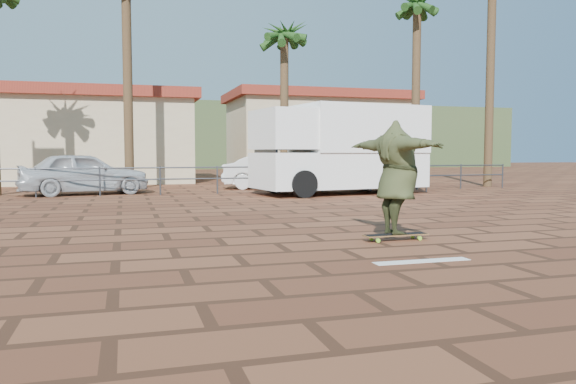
% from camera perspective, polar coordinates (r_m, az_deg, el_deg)
% --- Properties ---
extents(ground, '(120.00, 120.00, 0.00)m').
position_cam_1_polar(ground, '(8.72, 5.49, -5.81)').
color(ground, brown).
rests_on(ground, ground).
extents(paint_stripe, '(1.40, 0.22, 0.01)m').
position_cam_1_polar(paint_stripe, '(7.96, 13.45, -6.84)').
color(paint_stripe, white).
rests_on(paint_stripe, ground).
extents(guardrail, '(24.06, 0.06, 1.00)m').
position_cam_1_polar(guardrail, '(20.25, -7.20, 1.74)').
color(guardrail, '#47494F').
rests_on(guardrail, ground).
extents(palm_center, '(2.40, 2.40, 7.75)m').
position_cam_1_polar(palm_center, '(24.89, -0.38, 15.35)').
color(palm_center, brown).
rests_on(palm_center, ground).
extents(palm_right, '(2.40, 2.40, 9.05)m').
position_cam_1_polar(palm_right, '(25.86, 12.99, 17.59)').
color(palm_right, brown).
rests_on(palm_right, ground).
extents(building_west, '(12.60, 7.60, 4.50)m').
position_cam_1_polar(building_west, '(30.12, -21.72, 5.29)').
color(building_west, beige).
rests_on(building_west, ground).
extents(building_east, '(10.60, 6.60, 5.00)m').
position_cam_1_polar(building_east, '(33.90, 3.02, 5.84)').
color(building_east, beige).
rests_on(building_east, ground).
extents(hill_front, '(70.00, 18.00, 6.00)m').
position_cam_1_polar(hill_front, '(58.08, -13.19, 5.46)').
color(hill_front, '#384C28').
rests_on(hill_front, ground).
extents(longboard, '(1.15, 0.30, 0.11)m').
position_cam_1_polar(longboard, '(9.68, 10.90, -4.33)').
color(longboard, olive).
rests_on(longboard, ground).
extents(skateboarder, '(1.06, 2.43, 1.91)m').
position_cam_1_polar(skateboarder, '(9.59, 10.98, 1.46)').
color(skateboarder, '#3A4123').
rests_on(skateboarder, longboard).
extents(campervan, '(6.41, 3.43, 3.17)m').
position_cam_1_polar(campervan, '(20.35, 5.39, 4.54)').
color(campervan, white).
rests_on(campervan, ground).
extents(car_silver, '(4.66, 2.64, 1.50)m').
position_cam_1_polar(car_silver, '(21.03, -20.00, 1.80)').
color(car_silver, silver).
rests_on(car_silver, ground).
extents(car_white, '(4.48, 2.62, 1.40)m').
position_cam_1_polar(car_white, '(22.85, -1.30, 2.08)').
color(car_white, silver).
rests_on(car_white, ground).
extents(street_sign, '(0.43, 0.21, 2.24)m').
position_cam_1_polar(street_sign, '(21.61, 13.94, 4.15)').
color(street_sign, gray).
rests_on(street_sign, ground).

